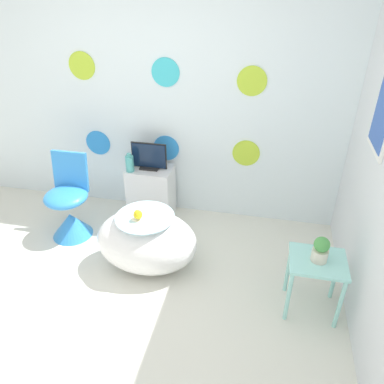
{
  "coord_description": "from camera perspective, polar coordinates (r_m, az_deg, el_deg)",
  "views": [
    {
      "loc": [
        1.02,
        -1.65,
        2.37
      ],
      "look_at": [
        0.47,
        0.89,
        0.82
      ],
      "focal_mm": 35.0,
      "sensor_mm": 36.0,
      "label": 1
    }
  ],
  "objects": [
    {
      "name": "side_table",
      "position": [
        3.06,
        18.39,
        -11.21
      ],
      "size": [
        0.42,
        0.36,
        0.5
      ],
      "color": "#99E0D8",
      "rests_on": "ground_plane"
    },
    {
      "name": "tv",
      "position": [
        3.9,
        -6.56,
        5.25
      ],
      "size": [
        0.37,
        0.12,
        0.29
      ],
      "color": "black",
      "rests_on": "tv_cabinet"
    },
    {
      "name": "wall_back_dotted",
      "position": [
        3.83,
        -3.83,
        14.48
      ],
      "size": [
        4.57,
        0.05,
        2.6
      ],
      "color": "white",
      "rests_on": "ground_plane"
    },
    {
      "name": "chair",
      "position": [
        3.96,
        -18.18,
        -2.72
      ],
      "size": [
        0.43,
        0.43,
        0.86
      ],
      "color": "#338CE0",
      "rests_on": "ground_plane"
    },
    {
      "name": "ground_plane",
      "position": [
        3.07,
        -13.01,
        -21.02
      ],
      "size": [
        12.0,
        12.0,
        0.0
      ],
      "primitive_type": "plane",
      "color": "silver"
    },
    {
      "name": "bathtub",
      "position": [
        3.39,
        -6.91,
        -7.44
      ],
      "size": [
        0.91,
        0.62,
        0.57
      ],
      "color": "white",
      "rests_on": "ground_plane"
    },
    {
      "name": "rubber_duck",
      "position": [
        3.16,
        -8.27,
        -3.37
      ],
      "size": [
        0.08,
        0.08,
        0.09
      ],
      "color": "yellow",
      "rests_on": "bathtub"
    },
    {
      "name": "wall_right",
      "position": [
        2.91,
        27.04,
        5.78
      ],
      "size": [
        0.06,
        2.86,
        2.6
      ],
      "color": "silver",
      "rests_on": "ground_plane"
    },
    {
      "name": "tv_cabinet",
      "position": [
        4.09,
        -6.23,
        0.01
      ],
      "size": [
        0.47,
        0.33,
        0.58
      ],
      "color": "silver",
      "rests_on": "ground_plane"
    },
    {
      "name": "vase",
      "position": [
        3.89,
        -9.48,
        4.34
      ],
      "size": [
        0.08,
        0.08,
        0.2
      ],
      "color": "#51B2AD",
      "rests_on": "tv_cabinet"
    },
    {
      "name": "potted_plant_left",
      "position": [
        2.93,
        19.03,
        -8.29
      ],
      "size": [
        0.12,
        0.12,
        0.21
      ],
      "color": "beige",
      "rests_on": "side_table"
    }
  ]
}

